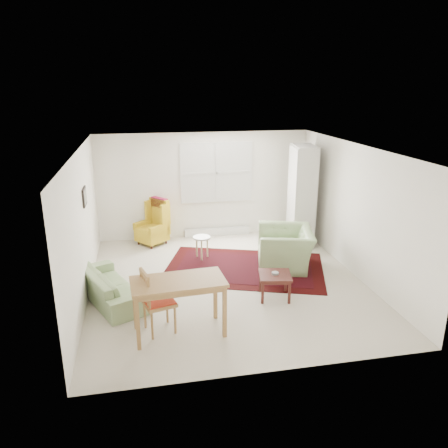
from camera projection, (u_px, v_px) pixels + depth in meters
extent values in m
cube|color=beige|center=(227.00, 282.00, 8.21)|extent=(5.00, 5.50, 0.01)
cube|color=white|center=(227.00, 148.00, 7.45)|extent=(5.00, 5.50, 0.01)
cube|color=white|center=(204.00, 185.00, 10.40)|extent=(5.00, 0.04, 2.50)
cube|color=white|center=(273.00, 284.00, 5.26)|extent=(5.00, 0.04, 2.50)
cube|color=white|center=(82.00, 227.00, 7.36)|extent=(0.04, 5.50, 2.50)
cube|color=white|center=(356.00, 211.00, 8.29)|extent=(0.04, 5.50, 2.50)
cube|color=white|center=(216.00, 173.00, 10.34)|extent=(1.72, 0.06, 1.42)
cube|color=white|center=(217.00, 173.00, 10.34)|extent=(1.60, 0.02, 1.30)
cube|color=silver|center=(217.00, 232.00, 10.73)|extent=(1.60, 0.12, 0.18)
cube|color=black|center=(84.00, 197.00, 7.71)|extent=(0.03, 0.42, 0.32)
cube|color=tan|center=(85.00, 197.00, 7.72)|extent=(0.01, 0.34, 0.24)
imported|color=#87A36C|center=(110.00, 280.00, 7.44)|extent=(1.38, 1.92, 0.72)
imported|color=#87A36C|center=(285.00, 244.00, 8.78)|extent=(1.31, 1.43, 0.94)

